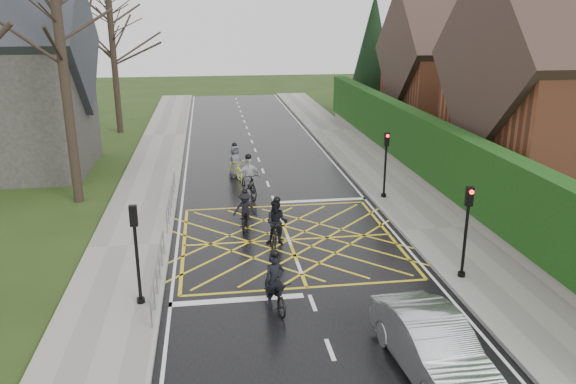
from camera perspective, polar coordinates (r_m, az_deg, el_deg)
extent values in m
plane|color=#203210|center=(21.75, 0.08, -4.89)|extent=(120.00, 120.00, 0.00)
cube|color=black|center=(21.75, 0.08, -4.88)|extent=(9.00, 80.00, 0.01)
cube|color=gray|center=(23.29, 14.89, -3.75)|extent=(3.00, 80.00, 0.15)
cube|color=gray|center=(21.75, -15.83, -5.39)|extent=(3.00, 80.00, 0.15)
cube|color=slate|center=(29.09, 13.62, 1.23)|extent=(0.50, 38.00, 0.70)
cube|color=black|center=(28.66, 13.87, 4.59)|extent=(0.90, 38.00, 2.80)
cube|color=brown|center=(42.11, 16.91, 9.67)|extent=(9.00, 8.00, 6.00)
cube|color=#372721|center=(41.84, 17.27, 13.60)|extent=(9.80, 8.80, 8.80)
cube|color=brown|center=(42.98, 21.01, 16.81)|extent=(0.70, 0.70, 1.60)
cylinder|color=black|center=(48.47, 8.37, 8.34)|extent=(0.50, 0.50, 1.20)
cone|color=black|center=(47.97, 8.61, 13.53)|extent=(4.60, 4.60, 10.00)
cube|color=#2D2B28|center=(33.94, -26.55, 7.65)|extent=(8.00, 7.00, 7.00)
cylinder|color=black|center=(26.73, -21.72, 10.35)|extent=(0.44, 0.44, 11.00)
cylinder|color=black|center=(34.69, -20.52, 12.75)|extent=(0.44, 0.44, 12.00)
cylinder|color=black|center=(42.49, -17.24, 12.43)|extent=(0.44, 0.44, 10.00)
cylinder|color=slate|center=(18.04, -13.15, -6.88)|extent=(0.05, 5.00, 0.05)
cylinder|color=slate|center=(18.22, -13.05, -8.17)|extent=(0.04, 5.00, 0.04)
cylinder|color=slate|center=(16.04, -13.72, -12.20)|extent=(0.04, 0.04, 1.00)
cylinder|color=slate|center=(20.52, -12.52, -5.26)|extent=(0.04, 0.04, 1.00)
cylinder|color=slate|center=(25.04, -11.85, 0.24)|extent=(0.05, 6.00, 0.05)
cylinder|color=slate|center=(25.18, -11.78, -0.74)|extent=(0.04, 6.00, 0.04)
cylinder|color=slate|center=(22.37, -12.18, -3.28)|extent=(0.04, 0.04, 1.00)
cylinder|color=slate|center=(28.05, -11.45, 1.09)|extent=(0.04, 0.04, 1.00)
cylinder|color=black|center=(26.27, 9.83, 2.32)|extent=(0.10, 0.10, 3.00)
cylinder|color=black|center=(26.65, 9.68, -0.48)|extent=(0.24, 0.24, 0.30)
cube|color=black|center=(25.94, 10.00, 5.30)|extent=(0.22, 0.16, 0.62)
sphere|color=#FF0C0C|center=(25.79, 10.10, 5.63)|extent=(0.14, 0.14, 0.14)
cylinder|color=black|center=(18.88, 17.55, -4.48)|extent=(0.10, 0.10, 3.00)
cylinder|color=black|center=(19.41, 17.18, -8.17)|extent=(0.24, 0.24, 0.30)
cube|color=black|center=(18.41, 17.95, -0.44)|extent=(0.22, 0.16, 0.62)
sphere|color=#FF0C0C|center=(18.26, 18.17, -0.02)|extent=(0.14, 0.14, 0.14)
cylinder|color=black|center=(16.98, -15.05, -6.78)|extent=(0.10, 0.10, 3.00)
cylinder|color=black|center=(17.57, -14.70, -10.80)|extent=(0.24, 0.24, 0.30)
cube|color=black|center=(16.46, -15.44, -2.34)|extent=(0.22, 0.16, 0.62)
sphere|color=#FF0C0C|center=(16.51, -15.44, -1.61)|extent=(0.14, 0.14, 0.14)
imported|color=black|center=(16.84, -1.30, -10.16)|extent=(1.01, 1.97, 0.99)
imported|color=black|center=(16.77, -1.35, -8.96)|extent=(0.68, 0.51, 1.67)
sphere|color=black|center=(16.40, -1.37, -6.29)|extent=(0.26, 0.26, 0.26)
imported|color=black|center=(21.06, -1.10, -3.99)|extent=(1.09, 1.98, 1.14)
imported|color=black|center=(21.05, -1.14, -3.12)|extent=(1.01, 0.89, 1.75)
sphere|color=black|center=(20.74, -1.15, -0.81)|extent=(0.27, 0.27, 0.27)
imported|color=black|center=(22.83, -4.35, -2.62)|extent=(0.86, 1.76, 0.89)
imported|color=black|center=(22.82, -4.39, -1.81)|extent=(1.05, 0.72, 1.51)
sphere|color=black|center=(22.58, -4.43, 0.04)|extent=(0.24, 0.24, 0.24)
imported|color=black|center=(26.61, -3.98, 0.79)|extent=(1.09, 2.17, 1.26)
imported|color=#B7B7BC|center=(26.61, -4.01, 1.53)|extent=(1.21, 0.73, 1.92)
sphere|color=black|center=(26.36, -4.06, 3.58)|extent=(0.30, 0.30, 0.30)
imported|color=yellow|center=(29.94, -5.38, 2.44)|extent=(1.23, 2.04, 1.01)
imported|color=#505157|center=(29.95, -5.41, 3.14)|extent=(0.97, 0.78, 1.72)
sphere|color=black|center=(29.74, -5.46, 4.78)|extent=(0.27, 0.27, 0.27)
imported|color=#ABAEB2|center=(14.40, 14.53, -14.93)|extent=(1.94, 4.58, 1.47)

